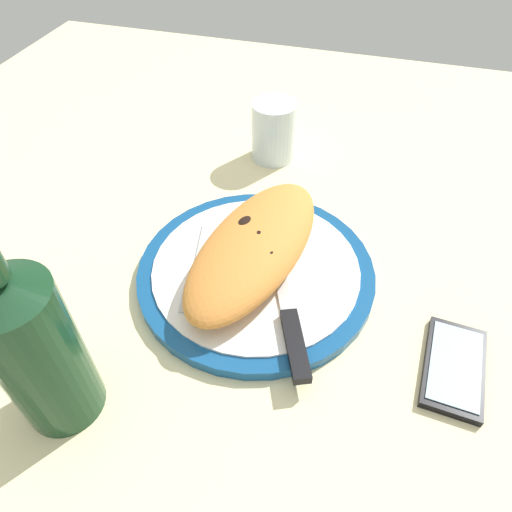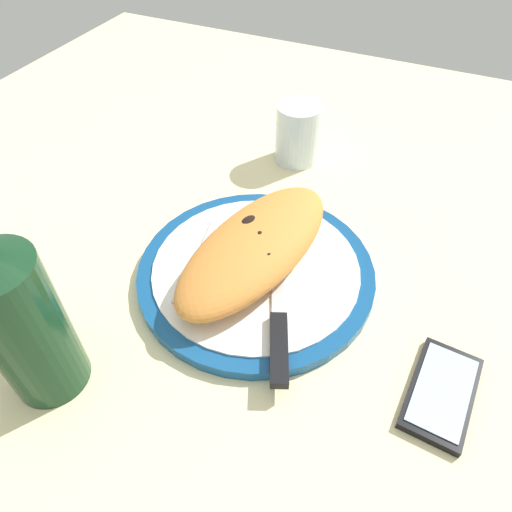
# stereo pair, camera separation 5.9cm
# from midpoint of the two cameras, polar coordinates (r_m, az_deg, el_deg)

# --- Properties ---
(ground_plane) EXTENTS (1.50, 1.50, 0.03)m
(ground_plane) POSITION_cam_midpoint_polar(r_m,az_deg,el_deg) (0.63, 2.68, -3.51)
(ground_plane) COLOR beige
(plate) EXTENTS (0.31, 0.31, 0.02)m
(plate) POSITION_cam_midpoint_polar(r_m,az_deg,el_deg) (0.61, 2.76, -2.06)
(plate) COLOR navy
(plate) RESTS_ON ground_plane
(calzone) EXTENTS (0.30, 0.17, 0.05)m
(calzone) POSITION_cam_midpoint_polar(r_m,az_deg,el_deg) (0.59, 2.78, 1.04)
(calzone) COLOR orange
(calzone) RESTS_ON plate
(fork) EXTENTS (0.16, 0.05, 0.00)m
(fork) POSITION_cam_midpoint_polar(r_m,az_deg,el_deg) (0.60, -4.69, -1.55)
(fork) COLOR silver
(fork) RESTS_ON plate
(knife) EXTENTS (0.21, 0.10, 0.01)m
(knife) POSITION_cam_midpoint_polar(r_m,az_deg,el_deg) (0.54, 5.96, -8.90)
(knife) COLOR silver
(knife) RESTS_ON plate
(smartphone) EXTENTS (0.12, 0.07, 0.01)m
(smartphone) POSITION_cam_midpoint_polar(r_m,az_deg,el_deg) (0.57, 24.80, -15.15)
(smartphone) COLOR black
(smartphone) RESTS_ON ground_plane
(water_glass) EXTENTS (0.07, 0.07, 0.10)m
(water_glass) POSITION_cam_midpoint_polar(r_m,az_deg,el_deg) (0.81, 7.27, 14.29)
(water_glass) COLOR silver
(water_glass) RESTS_ON ground_plane
(wine_bottle) EXTENTS (0.08, 0.08, 0.26)m
(wine_bottle) POSITION_cam_midpoint_polar(r_m,az_deg,el_deg) (0.48, -23.97, -7.38)
(wine_bottle) COLOR #14381E
(wine_bottle) RESTS_ON ground_plane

